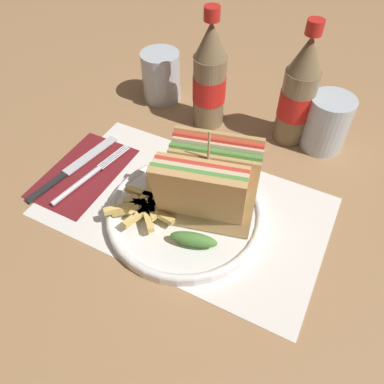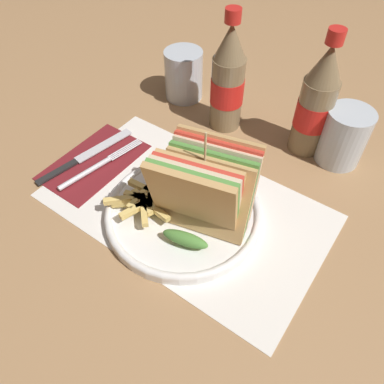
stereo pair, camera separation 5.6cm
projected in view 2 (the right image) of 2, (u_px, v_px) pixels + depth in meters
ground_plane at (190, 209)px, 0.60m from camera, size 4.00×4.00×0.00m
placemat at (184, 207)px, 0.60m from camera, size 0.44×0.26×0.00m
plate_main at (185, 213)px, 0.58m from camera, size 0.24×0.24×0.02m
club_sandwich at (204, 191)px, 0.52m from camera, size 0.15×0.14×0.17m
fries_pile at (145, 201)px, 0.57m from camera, size 0.11×0.10×0.02m
ketchup_blob at (165, 191)px, 0.59m from camera, size 0.03×0.03×0.01m
napkin at (94, 162)px, 0.67m from camera, size 0.11×0.18×0.00m
fork at (94, 168)px, 0.65m from camera, size 0.04×0.17×0.01m
knife at (85, 156)px, 0.67m from camera, size 0.05×0.20×0.00m
coke_bottle_near at (228, 81)px, 0.67m from camera, size 0.06×0.06×0.22m
coke_bottle_far at (316, 104)px, 0.63m from camera, size 0.06×0.06×0.22m
glass_near at (342, 140)px, 0.64m from camera, size 0.08×0.08×0.10m
glass_far at (184, 75)px, 0.77m from camera, size 0.08×0.08×0.10m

